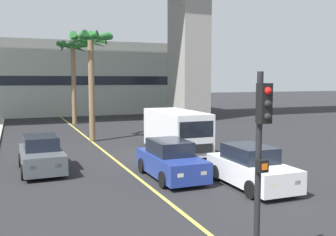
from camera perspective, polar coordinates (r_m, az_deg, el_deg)
The scene contains 9 objects.
lane_stripe_center at distance 22.39m, azimuth -9.61°, elevation -4.77°, with size 0.14×56.00×0.01m, color #DBCC4C.
pier_building_backdrop at distance 47.16m, azimuth -16.32°, elevation 5.58°, with size 33.63×8.04×8.38m.
car_queue_front at distance 14.96m, azimuth 12.20°, elevation -7.26°, with size 1.89×4.13×1.56m.
car_queue_second at distance 15.90m, azimuth 0.37°, elevation -6.35°, with size 1.84×4.10×1.56m.
car_queue_third at distance 17.97m, azimuth -18.28°, elevation -5.24°, with size 1.90×4.13×1.56m.
delivery_van at distance 20.82m, azimuth 1.22°, elevation -1.90°, with size 2.20×5.27×2.36m.
traffic_light_median_near at distance 7.59m, azimuth 13.62°, elevation -4.54°, with size 0.24×0.37×4.20m.
palm_tree_near_median at distance 35.96m, azimuth -13.92°, elevation 8.73°, with size 2.93×2.95×7.56m.
palm_tree_mid_median at distance 25.52m, azimuth -11.41°, elevation 9.73°, with size 2.88×2.94×7.16m.
Camera 1 is at (-4.63, 2.47, 4.04)m, focal length 41.04 mm.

